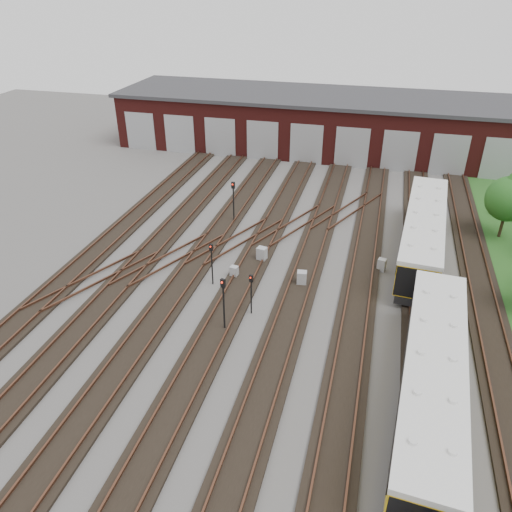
# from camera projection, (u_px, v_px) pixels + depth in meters

# --- Properties ---
(ground) EXTENTS (120.00, 120.00, 0.00)m
(ground) POSITION_uv_depth(u_px,v_px,m) (234.00, 370.00, 27.24)
(ground) COLOR #4C4946
(ground) RESTS_ON ground
(track_network) EXTENTS (30.40, 70.00, 0.33)m
(track_network) POSITION_uv_depth(u_px,v_px,m) (234.00, 360.00, 27.71)
(track_network) COLOR black
(track_network) RESTS_ON ground
(maintenance_shed) EXTENTS (51.00, 12.50, 6.35)m
(maintenance_shed) POSITION_uv_depth(u_px,v_px,m) (332.00, 122.00, 59.11)
(maintenance_shed) COLOR #4D1513
(maintenance_shed) RESTS_ON ground
(metro_train) EXTENTS (3.92, 47.42, 3.15)m
(metro_train) POSITION_uv_depth(u_px,v_px,m) (431.00, 381.00, 23.75)
(metro_train) COLOR black
(metro_train) RESTS_ON ground
(signal_mast_0) EXTENTS (0.30, 0.28, 3.66)m
(signal_mast_0) POSITION_uv_depth(u_px,v_px,m) (233.00, 197.00, 41.99)
(signal_mast_0) COLOR black
(signal_mast_0) RESTS_ON ground
(signal_mast_1) EXTENTS (0.31, 0.29, 3.65)m
(signal_mast_1) POSITION_uv_depth(u_px,v_px,m) (224.00, 298.00, 29.08)
(signal_mast_1) COLOR black
(signal_mast_1) RESTS_ON ground
(signal_mast_2) EXTENTS (0.26, 0.24, 3.14)m
(signal_mast_2) POSITION_uv_depth(u_px,v_px,m) (212.00, 259.00, 33.65)
(signal_mast_2) COLOR black
(signal_mast_2) RESTS_ON ground
(signal_mast_3) EXTENTS (0.26, 0.24, 2.85)m
(signal_mast_3) POSITION_uv_depth(u_px,v_px,m) (251.00, 289.00, 30.79)
(signal_mast_3) COLOR black
(signal_mast_3) RESTS_ON ground
(relay_cabinet_1) EXTENTS (0.59, 0.52, 0.88)m
(relay_cabinet_1) POSITION_uv_depth(u_px,v_px,m) (234.00, 272.00, 35.18)
(relay_cabinet_1) COLOR #9C9DA1
(relay_cabinet_1) RESTS_ON ground
(relay_cabinet_2) EXTENTS (0.78, 0.69, 1.13)m
(relay_cabinet_2) POSITION_uv_depth(u_px,v_px,m) (262.00, 254.00, 37.09)
(relay_cabinet_2) COLOR #9C9DA1
(relay_cabinet_2) RESTS_ON ground
(relay_cabinet_3) EXTENTS (0.67, 0.60, 0.94)m
(relay_cabinet_3) POSITION_uv_depth(u_px,v_px,m) (382.00, 265.00, 35.96)
(relay_cabinet_3) COLOR #9C9DA1
(relay_cabinet_3) RESTS_ON ground
(relay_cabinet_4) EXTENTS (0.72, 0.62, 1.09)m
(relay_cabinet_4) POSITION_uv_depth(u_px,v_px,m) (302.00, 278.00, 34.24)
(relay_cabinet_4) COLOR #9C9DA1
(relay_cabinet_4) RESTS_ON ground
(tree_0) EXTENTS (3.57, 3.57, 5.92)m
(tree_0) POSITION_uv_depth(u_px,v_px,m) (510.00, 194.00, 38.83)
(tree_0) COLOR #2E2214
(tree_0) RESTS_ON ground
(bush_1) EXTENTS (1.41, 1.41, 1.41)m
(bush_1) POSITION_uv_depth(u_px,v_px,m) (503.00, 208.00, 44.01)
(bush_1) COLOR #184313
(bush_1) RESTS_ON ground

